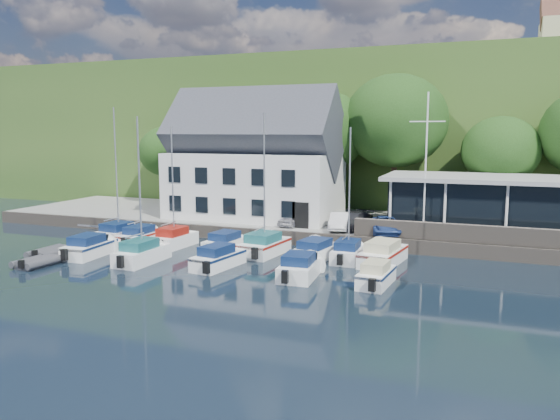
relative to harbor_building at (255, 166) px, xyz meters
The scene contains 34 objects.
ground 18.70m from the harbor_building, 67.01° to the right, with size 180.00×180.00×0.00m, color black.
quay 8.57m from the harbor_building, ahead, with size 60.00×13.00×1.00m, color gray.
quay_face 10.14m from the harbor_building, 38.16° to the right, with size 60.00×0.30×1.00m, color #655B50.
hillside 46.11m from the harbor_building, 81.25° to the left, with size 160.00×75.00×16.00m, color #2D4C1C.
field_patch 56.60m from the harbor_building, 74.34° to the left, with size 50.00×30.00×0.30m, color #556432.
harbor_building is the anchor object (origin of this frame).
club_pavilion 18.15m from the harbor_building, ahead, with size 13.20×7.20×4.10m, color black, non-canonical shape.
seawall 20.03m from the harbor_building, 15.03° to the right, with size 18.00×0.50×1.20m, color #655B50.
gangway 13.23m from the harbor_building, 141.71° to the right, with size 1.20×6.00×1.40m, color silver, non-canonical shape.
car_silver 6.74m from the harbor_building, 34.02° to the right, with size 1.31×3.25×1.11m, color silver.
car_white 9.84m from the harbor_building, 22.37° to the right, with size 1.35×3.88×1.28m, color silver.
car_dgrey 10.46m from the harbor_building, 17.08° to the right, with size 1.77×4.36×1.27m, color #2E2E33.
car_blue 13.12m from the harbor_building, 17.62° to the right, with size 1.52×3.85×1.32m, color navy.
flagpole 15.14m from the harbor_building, 14.85° to the right, with size 2.40×0.20×10.01m, color silver, non-canonical shape.
tree_0 13.60m from the harbor_building, 155.38° to the left, with size 5.72×5.72×7.81m, color #19340F, non-canonical shape.
tree_1 7.51m from the harbor_building, 130.56° to the left, with size 8.13×8.13×11.12m, color #19340F, non-canonical shape.
tree_2 6.89m from the harbor_building, 46.70° to the left, with size 8.00×8.00×10.93m, color #19340F, non-canonical shape.
tree_3 12.33m from the harbor_building, 25.74° to the left, with size 8.97×8.97×12.25m, color #19340F, non-canonical shape.
tree_4 20.31m from the harbor_building, 15.35° to the left, with size 6.28×6.28×8.58m, color #19340F, non-canonical shape.
boat_r1_0 11.76m from the harbor_building, 128.77° to the right, with size 2.13×5.53×9.26m, color white, non-canonical shape.
boat_r1_1 10.67m from the harbor_building, 120.10° to the right, with size 1.89×5.59×8.51m, color white, non-canonical shape.
boat_r1_2 9.65m from the harbor_building, 104.33° to the right, with size 1.93×5.46×9.14m, color white, non-canonical shape.
boat_r1_3 10.36m from the harbor_building, 79.33° to the right, with size 1.90×5.33×1.40m, color white, non-canonical shape.
boat_r1_4 10.36m from the harbor_building, 63.11° to the right, with size 2.26×6.00×9.48m, color white, non-canonical shape.
boat_r1_5 13.31m from the harbor_building, 47.93° to the right, with size 2.01×5.92×1.37m, color white, non-canonical shape.
boat_r1_6 13.84m from the harbor_building, 40.63° to the right, with size 1.80×5.23×8.56m, color white, non-canonical shape.
boat_r1_7 16.22m from the harbor_building, 35.14° to the right, with size 2.13×6.54×1.54m, color white, non-canonical shape.
boat_r2_0 15.87m from the harbor_building, 113.83° to the right, with size 1.98×5.77×1.50m, color white, non-canonical shape.
boat_r2_1 14.29m from the harbor_building, 97.05° to the right, with size 1.94×6.00×9.42m, color white, non-canonical shape.
boat_r2_2 14.73m from the harbor_building, 75.98° to the right, with size 1.76×5.69×1.47m, color white, non-canonical shape.
boat_r2_3 17.17m from the harbor_building, 57.68° to the right, with size 2.04×5.32×1.46m, color white, non-canonical shape.
boat_r2_4 19.80m from the harbor_building, 46.48° to the right, with size 1.59×4.77×1.37m, color white, non-canonical shape.
dinghy_0 17.83m from the harbor_building, 119.60° to the right, with size 1.93×3.22×0.75m, color #38393D, non-canonical shape.
dinghy_1 19.39m from the harbor_building, 113.19° to the right, with size 1.77×2.95×0.69m, color #38393D, non-canonical shape.
Camera 1 is at (11.63, -26.41, 8.41)m, focal length 35.00 mm.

